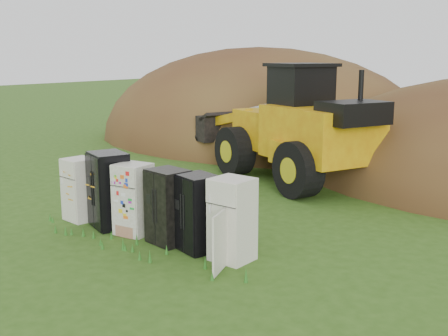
# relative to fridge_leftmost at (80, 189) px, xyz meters

# --- Properties ---
(ground) EXTENTS (120.00, 120.00, 0.00)m
(ground) POSITION_rel_fridge_leftmost_xyz_m (2.49, 0.01, -0.80)
(ground) COLOR #2E5015
(ground) RESTS_ON ground
(fridge_leftmost) EXTENTS (0.78, 0.76, 1.60)m
(fridge_leftmost) POSITION_rel_fridge_leftmost_xyz_m (0.00, 0.00, 0.00)
(fridge_leftmost) COLOR white
(fridge_leftmost) RESTS_ON ground
(fridge_black_side) EXTENTS (1.18, 1.07, 1.86)m
(fridge_black_side) POSITION_rel_fridge_leftmost_xyz_m (1.04, 0.04, 0.13)
(fridge_black_side) COLOR black
(fridge_black_side) RESTS_ON ground
(fridge_sticker) EXTENTS (0.82, 0.77, 1.68)m
(fridge_sticker) POSITION_rel_fridge_leftmost_xyz_m (1.91, 0.01, 0.04)
(fridge_sticker) COLOR silver
(fridge_sticker) RESTS_ON ground
(fridge_dark_mid) EXTENTS (0.97, 0.84, 1.68)m
(fridge_dark_mid) POSITION_rel_fridge_leftmost_xyz_m (2.99, 0.02, 0.04)
(fridge_dark_mid) COLOR black
(fridge_dark_mid) RESTS_ON ground
(fridge_black_right) EXTENTS (1.01, 0.92, 1.67)m
(fridge_black_right) POSITION_rel_fridge_leftmost_xyz_m (3.82, 0.03, 0.03)
(fridge_black_right) COLOR black
(fridge_black_right) RESTS_ON ground
(fridge_open_door) EXTENTS (0.81, 0.75, 1.73)m
(fridge_open_door) POSITION_rel_fridge_leftmost_xyz_m (4.76, 0.00, 0.06)
(fridge_open_door) COLOR white
(fridge_open_door) RESTS_ON ground
(wheel_loader) EXTENTS (8.66, 6.26, 3.89)m
(wheel_loader) POSITION_rel_fridge_leftmost_xyz_m (1.45, 7.51, 1.14)
(wheel_loader) COLOR gold
(wheel_loader) RESTS_ON ground
(dirt_mound_left) EXTENTS (17.08, 12.81, 8.99)m
(dirt_mound_left) POSITION_rel_fridge_leftmost_xyz_m (-3.79, 13.96, -0.80)
(dirt_mound_left) COLOR #4C2918
(dirt_mound_left) RESTS_ON ground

